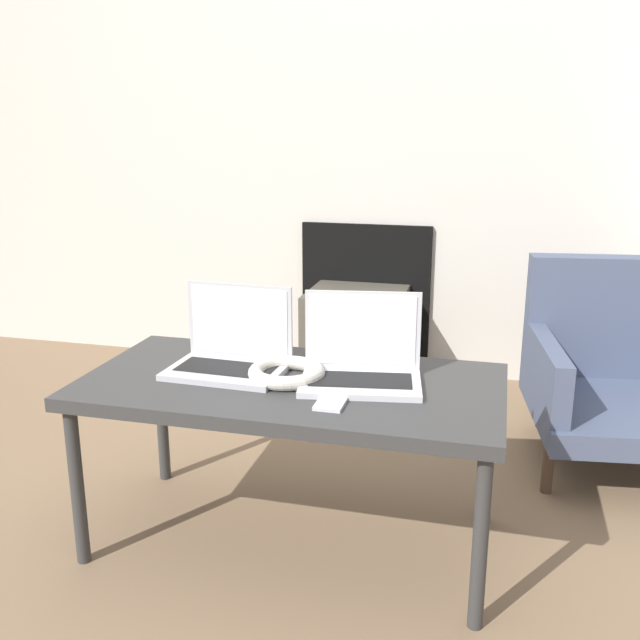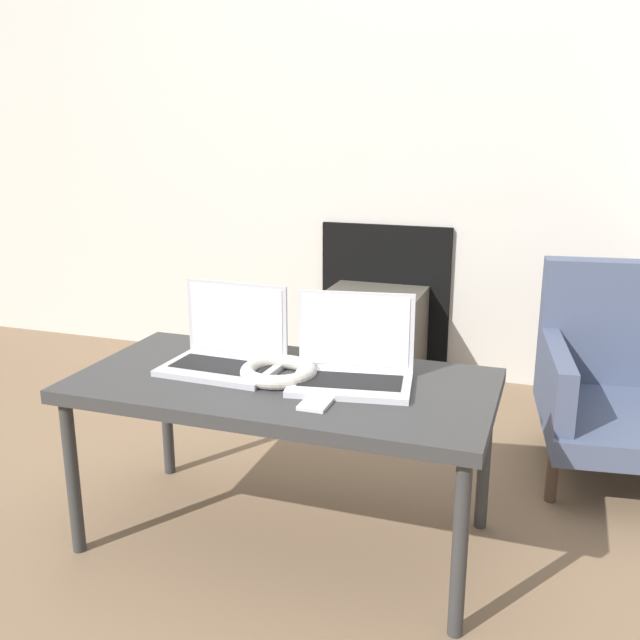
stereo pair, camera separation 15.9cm
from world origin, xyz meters
The scene contains 9 objects.
ground_plane centered at (0.00, 0.00, 0.00)m, with size 14.00×14.00×0.00m, color #7A6047.
wall_back centered at (0.00, 1.83, 1.29)m, with size 7.00×0.08×2.60m.
table centered at (0.00, 0.31, 0.44)m, with size 1.11×0.56×0.48m.
laptop_left centered at (-0.18, 0.35, 0.53)m, with size 0.32×0.22×0.23m.
laptop_right centered at (0.18, 0.35, 0.53)m, with size 0.34×0.26×0.23m.
headphones centered at (-0.01, 0.31, 0.50)m, with size 0.21×0.21×0.04m.
phone centered at (0.14, 0.18, 0.48)m, with size 0.07×0.12×0.01m.
tv centered at (-0.09, 1.59, 0.21)m, with size 0.42×0.39×0.42m.
armchair centered at (0.97, 1.13, 0.32)m, with size 0.74×0.71×0.68m.
Camera 1 is at (0.52, -1.39, 1.13)m, focal length 40.00 mm.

